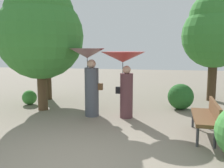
{
  "coord_description": "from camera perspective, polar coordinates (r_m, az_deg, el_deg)",
  "views": [
    {
      "loc": [
        1.44,
        -3.97,
        2.04
      ],
      "look_at": [
        0.0,
        3.68,
        0.92
      ],
      "focal_mm": 40.06,
      "sensor_mm": 36.0,
      "label": 1
    }
  ],
  "objects": [
    {
      "name": "ground_plane",
      "position": [
        4.69,
        -8.78,
        -17.71
      ],
      "size": [
        40.0,
        40.0,
        0.0
      ],
      "primitive_type": "plane",
      "color": "gray"
    },
    {
      "name": "bush_far_side",
      "position": [
        9.57,
        -18.32,
        -2.93
      ],
      "size": [
        0.52,
        0.52,
        0.52
      ],
      "primitive_type": "sphere",
      "color": "#387F33",
      "rests_on": "ground"
    },
    {
      "name": "person_right",
      "position": [
        7.23,
        2.73,
        3.7
      ],
      "size": [
        1.28,
        1.28,
        1.93
      ],
      "rotation": [
        0.0,
        0.0,
        1.56
      ],
      "color": "#563338",
      "rests_on": "ground"
    },
    {
      "name": "person_left",
      "position": [
        7.46,
        -5.19,
        3.05
      ],
      "size": [
        1.05,
        1.05,
        2.03
      ],
      "rotation": [
        0.0,
        0.0,
        1.56
      ],
      "color": "#474C56",
      "rests_on": "ground"
    },
    {
      "name": "tree_near_left",
      "position": [
        8.47,
        -16.1,
        11.84
      ],
      "size": [
        2.76,
        2.76,
        4.16
      ],
      "color": "#4C3823",
      "rests_on": "ground"
    },
    {
      "name": "tree_mid_left",
      "position": [
        10.27,
        -15.06,
        12.44
      ],
      "size": [
        2.28,
        2.28,
        4.25
      ],
      "color": "#42301E",
      "rests_on": "ground"
    },
    {
      "name": "park_bench",
      "position": [
        6.17,
        20.89,
        -6.7
      ],
      "size": [
        0.57,
        1.53,
        0.83
      ],
      "rotation": [
        0.0,
        0.0,
        -1.63
      ],
      "color": "#38383D",
      "rests_on": "ground"
    },
    {
      "name": "bush_behind_bench",
      "position": [
        8.68,
        15.4,
        -2.79
      ],
      "size": [
        0.86,
        0.86,
        0.86
      ],
      "primitive_type": "sphere",
      "color": "#235B23",
      "rests_on": "ground"
    },
    {
      "name": "tree_near_right",
      "position": [
        10.39,
        22.41,
        11.32
      ],
      "size": [
        2.44,
        2.44,
        4.15
      ],
      "color": "#42301E",
      "rests_on": "ground"
    }
  ]
}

